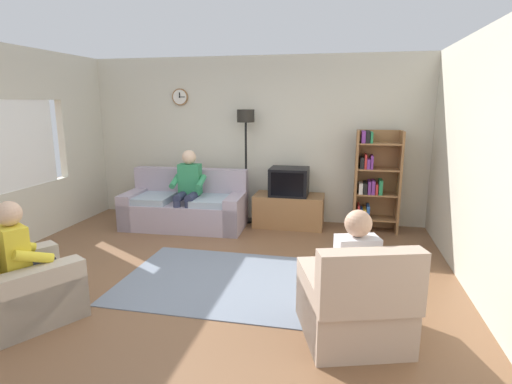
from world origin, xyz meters
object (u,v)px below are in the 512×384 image
object	(u,v)px
tv_stand	(289,210)
person_in_left_armchair	(25,255)
armchair_near_window	(18,290)
person_in_right_armchair	(352,267)
bookshelf	(374,180)
floor_lamp	(246,135)
couch	(186,208)
person_on_couch	(188,186)
armchair_near_bookshelf	(354,306)
tv	(289,182)

from	to	relation	value
tv_stand	person_in_left_armchair	size ratio (longest dim) A/B	0.98
armchair_near_window	person_in_right_armchair	bearing A→B (deg)	8.10
bookshelf	floor_lamp	world-z (taller)	floor_lamp
bookshelf	armchair_near_window	size ratio (longest dim) A/B	1.33
tv_stand	armchair_near_window	xyz separation A→B (m)	(-2.01, -3.44, 0.03)
couch	person_on_couch	bearing A→B (deg)	-47.91
tv_stand	person_in_left_armchair	distance (m)	3.91
person_on_couch	person_in_left_armchair	bearing A→B (deg)	-98.89
couch	armchair_near_bookshelf	size ratio (longest dim) A/B	1.79
floor_lamp	person_in_right_armchair	distance (m)	3.64
floor_lamp	person_on_couch	xyz separation A→B (m)	(-0.79, -0.59, -0.75)
person_on_couch	person_in_right_armchair	world-z (taller)	person_on_couch
person_in_left_armchair	tv_stand	bearing A→B (deg)	59.69
floor_lamp	person_on_couch	bearing A→B (deg)	-143.12
bookshelf	person_in_right_armchair	size ratio (longest dim) A/B	1.38
armchair_near_window	armchair_near_bookshelf	world-z (taller)	same
bookshelf	person_in_right_armchair	distance (m)	3.12
bookshelf	person_in_left_armchair	distance (m)	4.74
tv_stand	person_in_left_armchair	world-z (taller)	person_in_left_armchair
armchair_near_window	person_in_right_armchair	distance (m)	2.99
armchair_near_window	bookshelf	bearing A→B (deg)	46.69
tv_stand	armchair_near_window	world-z (taller)	armchair_near_window
bookshelf	person_on_couch	size ratio (longest dim) A/B	1.25
armchair_near_bookshelf	person_in_right_armchair	xyz separation A→B (m)	(-0.03, 0.09, 0.32)
person_in_right_armchair	armchair_near_window	bearing A→B (deg)	-171.90
armchair_near_window	floor_lamp	bearing A→B (deg)	70.11
person_on_couch	armchair_near_window	bearing A→B (deg)	-99.51
couch	person_in_right_armchair	xyz separation A→B (m)	(2.55, -2.64, 0.29)
tv	person_in_left_armchair	world-z (taller)	person_in_left_armchair
tv_stand	bookshelf	xyz separation A→B (m)	(1.30, 0.07, 0.54)
tv_stand	person_in_right_armchair	size ratio (longest dim) A/B	0.98
tv	bookshelf	bearing A→B (deg)	4.21
person_in_right_armchair	floor_lamp	bearing A→B (deg)	118.12
floor_lamp	couch	bearing A→B (deg)	-151.56
couch	floor_lamp	world-z (taller)	floor_lamp
tv	floor_lamp	size ratio (longest dim) A/B	0.32
couch	tv_stand	distance (m)	1.66
bookshelf	person_in_left_armchair	size ratio (longest dim) A/B	1.38
tv	person_on_couch	distance (m)	1.59
tv_stand	floor_lamp	world-z (taller)	floor_lamp
tv_stand	bookshelf	distance (m)	1.41
armchair_near_window	person_on_couch	distance (m)	3.02
armchair_near_window	tv_stand	bearing A→B (deg)	59.69
tv_stand	person_in_left_armchair	bearing A→B (deg)	-120.31
tv	person_in_right_armchair	xyz separation A→B (m)	(0.94, -2.99, -0.13)
tv_stand	bookshelf	bearing A→B (deg)	3.13
tv_stand	person_on_couch	bearing A→B (deg)	-162.07
person_in_left_armchair	tv	bearing A→B (deg)	59.51
tv_stand	armchair_near_bookshelf	xyz separation A→B (m)	(0.96, -3.10, 0.03)
bookshelf	person_on_couch	distance (m)	2.87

